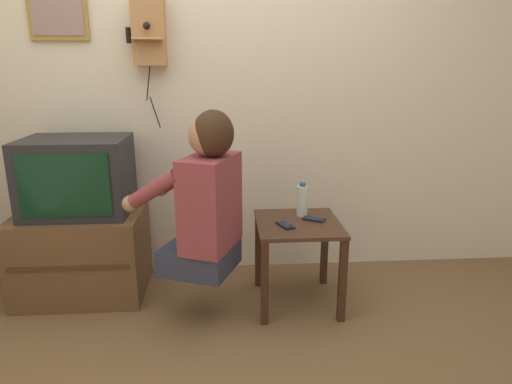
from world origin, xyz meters
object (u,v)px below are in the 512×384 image
Objects in this scene: person at (205,198)px; cell_phone_held at (285,225)px; cell_phone_spare at (314,219)px; television at (77,176)px; wall_phone_antique at (149,31)px; water_bottle at (302,200)px; framed_picture at (57,5)px.

person reaches higher than cell_phone_held.
person is 6.33× the size of cell_phone_held.
television is at bearing 112.92° from cell_phone_spare.
cell_phone_held is at bearing 147.79° from cell_phone_spare.
wall_phone_antique is 5.85× the size of cell_phone_held.
television is at bearing 175.01° from water_bottle.
cell_phone_spare is at bearing -25.30° from wall_phone_antique.
cell_phone_held is at bearing -58.09° from person.
water_bottle is (-0.05, 0.09, 0.09)m from cell_phone_spare.
person is at bearing 136.30° from cell_phone_spare.
person is at bearing -25.84° from television.
person is at bearing -37.16° from framed_picture.
cell_phone_spare is at bearing 5.32° from cell_phone_held.
cell_phone_held is (1.20, -0.29, -0.23)m from television.
television reaches higher than cell_phone_spare.
wall_phone_antique reaches higher than water_bottle.
person reaches higher than cell_phone_spare.
water_bottle is at bearing -15.79° from framed_picture.
wall_phone_antique reaches higher than cell_phone_spare.
person is 1.11m from wall_phone_antique.
wall_phone_antique is 1.41m from cell_phone_held.
framed_picture reaches higher than person.
television is 0.74× the size of wall_phone_antique.
framed_picture is 1.96× the size of water_bottle.
television is 4.32× the size of cell_phone_spare.
cell_phone_held is 0.68× the size of water_bottle.
television is 1.49× the size of framed_picture.
cell_phone_held is at bearing -24.01° from framed_picture.
water_bottle is at bearing -43.63° from person.
cell_phone_held is (0.44, 0.08, -0.19)m from person.
person reaches higher than television.
television is 1.25m from cell_phone_held.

